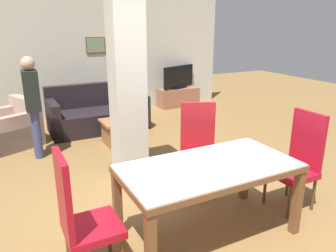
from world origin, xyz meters
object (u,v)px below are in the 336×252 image
(coffee_table, at_px, (121,131))
(tv_screen, at_px, (179,77))
(dining_chair_far_right, at_px, (198,146))
(dining_table, at_px, (209,179))
(armchair, at_px, (12,130))
(dining_chair_head_left, at_px, (80,215))
(dining_chair_head_right, at_px, (298,159))
(tv_stand, at_px, (178,97))
(bottle, at_px, (112,114))
(sofa, at_px, (98,115))
(standing_person, at_px, (33,101))

(coffee_table, relative_size, tv_screen, 0.63)
(dining_chair_far_right, relative_size, coffee_table, 1.76)
(dining_table, xyz_separation_m, armchair, (-1.61, 3.73, -0.33))
(dining_chair_head_left, relative_size, dining_chair_head_right, 1.00)
(dining_chair_head_left, xyz_separation_m, tv_stand, (3.64, 4.86, -0.35))
(dining_chair_head_left, height_order, armchair, dining_chair_head_left)
(bottle, xyz_separation_m, tv_screen, (2.35, 1.75, 0.24))
(tv_stand, bearing_deg, sofa, -159.22)
(sofa, bearing_deg, dining_chair_far_right, 98.12)
(sofa, bearing_deg, tv_stand, -159.22)
(sofa, bearing_deg, standing_person, 37.16)
(armchair, relative_size, tv_screen, 1.09)
(dining_chair_far_right, relative_size, bottle, 4.95)
(dining_chair_far_right, distance_m, standing_person, 2.75)
(dining_chair_head_right, distance_m, sofa, 4.16)
(sofa, distance_m, bottle, 0.87)
(dining_chair_far_right, bearing_deg, sofa, -55.50)
(dining_chair_head_right, height_order, coffee_table, dining_chair_head_right)
(coffee_table, bearing_deg, standing_person, 178.27)
(dining_chair_head_right, xyz_separation_m, tv_screen, (1.14, 4.86, 0.16))
(dining_table, height_order, tv_stand, dining_table)
(bottle, distance_m, standing_person, 1.37)
(dining_chair_head_left, height_order, tv_screen, dining_chair_head_left)
(standing_person, bearing_deg, sofa, 128.89)
(dining_chair_head_left, distance_m, dining_chair_far_right, 1.90)
(dining_table, xyz_separation_m, standing_person, (-1.28, 3.00, 0.31))
(dining_table, relative_size, dining_chair_far_right, 1.52)
(dining_table, height_order, standing_person, standing_person)
(sofa, xyz_separation_m, tv_stand, (2.39, 0.91, -0.06))
(dining_chair_head_right, bearing_deg, armchair, 37.44)
(tv_screen, bearing_deg, armchair, -4.38)
(dining_chair_far_right, height_order, armchair, dining_chair_far_right)
(armchair, xyz_separation_m, tv_screen, (3.99, 1.13, 0.47))
(dining_chair_head_left, distance_m, tv_screen, 6.08)
(dining_table, bearing_deg, dining_chair_head_right, 0.00)
(sofa, bearing_deg, armchair, 7.92)
(sofa, xyz_separation_m, coffee_table, (0.13, -1.00, -0.08))
(dining_table, distance_m, dining_chair_head_left, 1.26)
(dining_chair_far_right, xyz_separation_m, tv_screen, (1.95, 3.99, 0.16))
(dining_chair_head_right, distance_m, tv_stand, 5.01)
(armchair, xyz_separation_m, standing_person, (0.34, -0.74, 0.64))
(dining_table, height_order, dining_chair_far_right, dining_chair_far_right)
(armchair, distance_m, tv_screen, 4.18)
(dining_table, height_order, armchair, armchair)
(coffee_table, xyz_separation_m, tv_screen, (2.26, 1.91, 0.54))
(standing_person, bearing_deg, dining_chair_head_right, 41.79)
(dining_chair_head_right, xyz_separation_m, bottle, (-1.21, 3.11, -0.08))
(sofa, height_order, bottle, sofa)
(dining_table, xyz_separation_m, tv_stand, (2.38, 4.86, -0.38))
(dining_table, height_order, bottle, dining_table)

